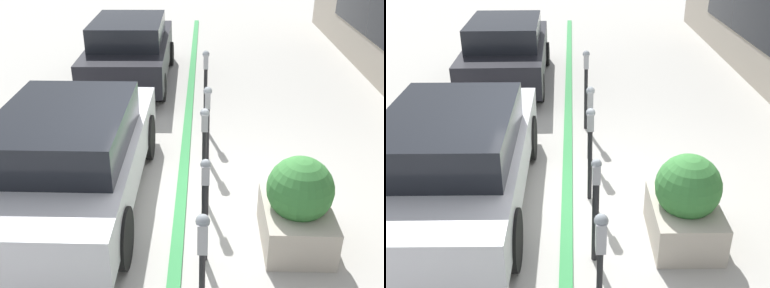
% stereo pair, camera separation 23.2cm
% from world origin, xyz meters
% --- Properties ---
extents(ground_plane, '(40.00, 40.00, 0.00)m').
position_xyz_m(ground_plane, '(0.00, 0.00, 0.00)').
color(ground_plane, '#ADAAA3').
extents(curb_strip, '(24.50, 0.16, 0.04)m').
position_xyz_m(curb_strip, '(0.00, 0.08, 0.02)').
color(curb_strip, '#338C47').
rests_on(curb_strip, ground_plane).
extents(parking_meter_nearest, '(0.15, 0.13, 1.56)m').
position_xyz_m(parking_meter_nearest, '(-2.47, -0.24, 1.08)').
color(parking_meter_nearest, black).
rests_on(parking_meter_nearest, ground_plane).
extents(parking_meter_second, '(0.14, 0.12, 1.40)m').
position_xyz_m(parking_meter_second, '(-1.26, -0.27, 0.84)').
color(parking_meter_second, black).
rests_on(parking_meter_second, ground_plane).
extents(parking_meter_middle, '(0.15, 0.13, 1.45)m').
position_xyz_m(parking_meter_middle, '(0.06, -0.25, 0.98)').
color(parking_meter_middle, black).
rests_on(parking_meter_middle, ground_plane).
extents(parking_meter_fourth, '(0.17, 0.14, 1.31)m').
position_xyz_m(parking_meter_fourth, '(1.27, -0.30, 0.86)').
color(parking_meter_fourth, black).
rests_on(parking_meter_fourth, ground_plane).
extents(parking_meter_farthest, '(0.15, 0.13, 1.56)m').
position_xyz_m(parking_meter_farthest, '(2.49, -0.27, 1.02)').
color(parking_meter_farthest, black).
rests_on(parking_meter_farthest, ground_plane).
extents(planter_box, '(1.13, 0.84, 1.21)m').
position_xyz_m(planter_box, '(-0.89, -1.42, 0.55)').
color(planter_box, '#B2A899').
rests_on(planter_box, ground_plane).
extents(parked_car_middle, '(4.32, 1.95, 1.52)m').
position_xyz_m(parked_car_middle, '(-0.07, 1.59, 0.81)').
color(parked_car_middle, '#B7B7BC').
rests_on(parked_car_middle, ground_plane).
extents(parked_car_rear, '(4.38, 1.93, 1.57)m').
position_xyz_m(parked_car_rear, '(5.24, 1.57, 0.81)').
color(parked_car_rear, black).
rests_on(parked_car_rear, ground_plane).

